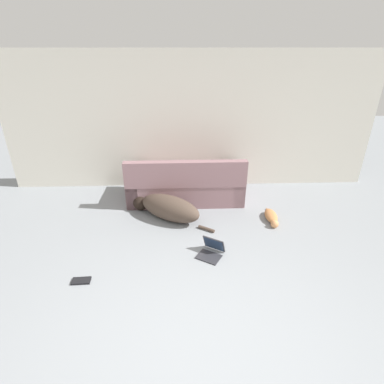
{
  "coord_description": "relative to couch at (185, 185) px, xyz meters",
  "views": [
    {
      "loc": [
        -0.18,
        -1.69,
        2.5
      ],
      "look_at": [
        -0.05,
        1.91,
        0.74
      ],
      "focal_mm": 28.0,
      "sensor_mm": 36.0,
      "label": 1
    }
  ],
  "objects": [
    {
      "name": "ground_plane",
      "position": [
        0.12,
        -3.14,
        -0.26
      ],
      "size": [
        20.0,
        20.0,
        0.0
      ],
      "primitive_type": "plane",
      "color": "gray"
    },
    {
      "name": "dog",
      "position": [
        -0.3,
        -0.67,
        -0.07
      ],
      "size": [
        1.36,
        0.96,
        0.39
      ],
      "rotation": [
        0.0,
        0.0,
        2.57
      ],
      "color": "#4C3D33",
      "rests_on": "ground_plane"
    },
    {
      "name": "laptop_open",
      "position": [
        0.32,
        -1.62,
        -0.19
      ],
      "size": [
        0.42,
        0.42,
        0.23
      ],
      "rotation": [
        0.0,
        0.0,
        -0.55
      ],
      "color": "#2D2D33",
      "rests_on": "ground_plane"
    },
    {
      "name": "wall_back",
      "position": [
        0.12,
        0.64,
        0.97
      ],
      "size": [
        6.81,
        0.06,
        2.47
      ],
      "color": "silver",
      "rests_on": "ground_plane"
    },
    {
      "name": "book_black",
      "position": [
        -1.27,
        -2.09,
        -0.25
      ],
      "size": [
        0.22,
        0.12,
        0.02
      ],
      "rotation": [
        0.0,
        0.0,
        0.05
      ],
      "color": "black",
      "rests_on": "ground_plane"
    },
    {
      "name": "couch",
      "position": [
        0.0,
        0.0,
        0.0
      ],
      "size": [
        2.01,
        0.9,
        0.84
      ],
      "rotation": [
        0.0,
        0.0,
        3.15
      ],
      "color": "gray",
      "rests_on": "ground_plane"
    },
    {
      "name": "cat",
      "position": [
        1.35,
        -0.8,
        -0.2
      ],
      "size": [
        0.2,
        0.62,
        0.12
      ],
      "rotation": [
        0.0,
        0.0,
        4.67
      ],
      "color": "#BC7A47",
      "rests_on": "ground_plane"
    }
  ]
}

